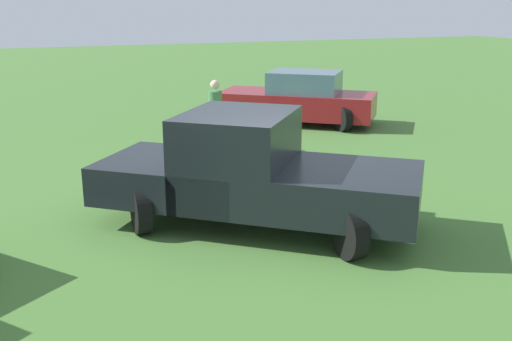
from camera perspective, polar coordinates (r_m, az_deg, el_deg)
ground_plane at (r=9.69m, az=-1.38°, el=-4.57°), size 80.00×80.00×0.00m
pickup_truck at (r=9.12m, az=-0.76°, el=0.12°), size 4.53×4.99×1.78m
sedan_far at (r=17.11m, az=4.11°, el=6.81°), size 4.04×4.49×1.49m
person_bystander at (r=13.97m, az=-3.91°, el=5.69°), size 0.34×0.33×1.64m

